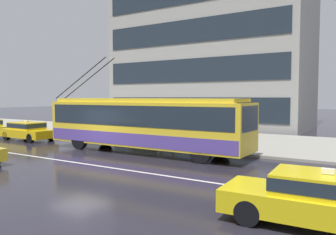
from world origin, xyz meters
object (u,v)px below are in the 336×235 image
object	(u,v)px
pedestrian_approaching_curb	(174,118)
pedestrian_at_shelter	(192,118)
taxi_queued_behind_bus	(28,130)
trolleybus	(144,123)
bus_shelter	(142,113)
taxi_oncoming_far	(322,198)

from	to	relation	value
pedestrian_approaching_curb	pedestrian_at_shelter	bearing A→B (deg)	3.14
taxi_queued_behind_bus	pedestrian_at_shelter	distance (m)	11.70
trolleybus	bus_shelter	xyz separation A→B (m)	(-2.82, 3.72, 0.32)
trolleybus	pedestrian_at_shelter	xyz separation A→B (m)	(0.93, 3.93, 0.09)
taxi_oncoming_far	pedestrian_approaching_curb	distance (m)	14.46
bus_shelter	pedestrian_approaching_curb	bearing A→B (deg)	3.27
pedestrian_at_shelter	pedestrian_approaching_curb	xyz separation A→B (m)	(-1.31, -0.07, -0.06)
taxi_queued_behind_bus	trolleybus	bearing A→B (deg)	0.73
trolleybus	pedestrian_approaching_curb	distance (m)	3.88
bus_shelter	pedestrian_approaching_curb	size ratio (longest dim) A/B	2.08
pedestrian_at_shelter	trolleybus	bearing A→B (deg)	-103.35
bus_shelter	taxi_queued_behind_bus	bearing A→B (deg)	-151.79
taxi_queued_behind_bus	pedestrian_approaching_curb	world-z (taller)	pedestrian_approaching_curb
trolleybus	pedestrian_approaching_curb	xyz separation A→B (m)	(-0.38, 3.86, 0.03)
taxi_oncoming_far	pedestrian_approaching_curb	world-z (taller)	pedestrian_approaching_curb
pedestrian_approaching_curb	bus_shelter	bearing A→B (deg)	-176.73
taxi_oncoming_far	bus_shelter	xyz separation A→B (m)	(-12.57, 10.13, 1.24)
trolleybus	taxi_queued_behind_bus	size ratio (longest dim) A/B	2.91
taxi_queued_behind_bus	bus_shelter	bearing A→B (deg)	28.21
trolleybus	pedestrian_at_shelter	world-z (taller)	trolleybus
bus_shelter	pedestrian_at_shelter	size ratio (longest dim) A/B	2.00
taxi_oncoming_far	taxi_queued_behind_bus	bearing A→B (deg)	162.34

